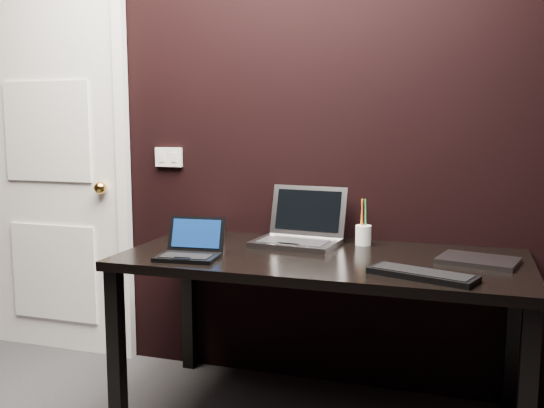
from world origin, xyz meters
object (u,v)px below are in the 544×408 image
(ext_keyboard, at_px, (422,274))
(closed_laptop, at_px, (478,260))
(mobile_phone, at_px, (188,237))
(pen_cup, at_px, (363,234))
(netbook, at_px, (190,250))
(desk, at_px, (322,273))
(desk_phone, at_px, (204,229))
(silver_laptop, at_px, (299,234))
(door, at_px, (51,168))

(ext_keyboard, bearing_deg, closed_laptop, 57.09)
(mobile_phone, relative_size, pen_cup, 0.47)
(netbook, bearing_deg, desk, 22.63)
(netbook, height_order, desk_phone, netbook)
(closed_laptop, relative_size, mobile_phone, 3.42)
(netbook, height_order, mobile_phone, netbook)
(ext_keyboard, distance_m, closed_laptop, 0.36)
(closed_laptop, height_order, desk_phone, desk_phone)
(desk, bearing_deg, silver_laptop, 128.43)
(door, xyz_separation_m, desk_phone, (0.99, -0.12, -0.27))
(door, relative_size, silver_laptop, 5.30)
(ext_keyboard, relative_size, mobile_phone, 4.14)
(desk_phone, height_order, mobile_phone, mobile_phone)
(desk, bearing_deg, ext_keyboard, -29.95)
(netbook, xyz_separation_m, silver_laptop, (0.36, 0.41, 0.02))
(door, distance_m, desk, 1.73)
(desk, distance_m, mobile_phone, 0.65)
(door, distance_m, silver_laptop, 1.52)
(door, height_order, desk, door)
(ext_keyboard, xyz_separation_m, closed_laptop, (0.20, 0.30, -0.00))
(netbook, bearing_deg, mobile_phone, 117.70)
(desk, relative_size, ext_keyboard, 4.11)
(silver_laptop, xyz_separation_m, mobile_phone, (-0.48, -0.18, -0.01))
(pen_cup, bearing_deg, ext_keyboard, -59.74)
(desk, xyz_separation_m, pen_cup, (0.13, 0.27, 0.13))
(door, distance_m, pen_cup, 1.80)
(desk, distance_m, desk_phone, 0.72)
(ext_keyboard, height_order, mobile_phone, mobile_phone)
(door, relative_size, mobile_phone, 21.40)
(silver_laptop, bearing_deg, closed_laptop, -10.21)
(door, xyz_separation_m, closed_laptop, (2.28, -0.32, -0.29))
(desk_phone, bearing_deg, desk, -20.82)
(desk, distance_m, netbook, 0.57)
(pen_cup, bearing_deg, silver_laptop, -165.68)
(ext_keyboard, bearing_deg, desk_phone, 155.40)
(silver_laptop, height_order, pen_cup, silver_laptop)
(desk_phone, bearing_deg, closed_laptop, -8.64)
(closed_laptop, bearing_deg, silver_laptop, 169.79)
(door, height_order, silver_laptop, door)
(door, xyz_separation_m, pen_cup, (1.78, -0.11, -0.25))
(ext_keyboard, height_order, desk_phone, desk_phone)
(ext_keyboard, xyz_separation_m, desk_phone, (-1.09, 0.50, 0.02))
(closed_laptop, xyz_separation_m, pen_cup, (-0.50, 0.21, 0.04))
(netbook, height_order, ext_keyboard, netbook)
(desk, height_order, pen_cup, pen_cup)
(silver_laptop, distance_m, pen_cup, 0.30)
(silver_laptop, distance_m, mobile_phone, 0.51)
(door, distance_m, netbook, 1.31)
(door, relative_size, ext_keyboard, 5.17)
(netbook, relative_size, mobile_phone, 2.68)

